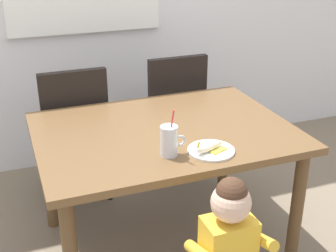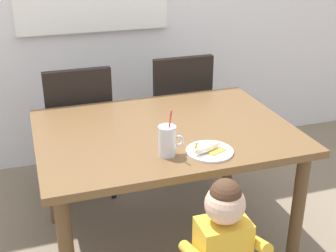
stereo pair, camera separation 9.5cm
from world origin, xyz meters
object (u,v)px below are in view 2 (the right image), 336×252
at_px(snack_plate, 210,151).
at_px(peeled_banana, 208,148).
at_px(toddler_standing, 223,244).
at_px(milk_cup, 167,142).
at_px(dining_chair_right, 177,109).
at_px(dining_table, 165,145).
at_px(dining_chair_left, 79,125).

height_order(snack_plate, peeled_banana, peeled_banana).
xyz_separation_m(toddler_standing, milk_cup, (-0.11, 0.42, 0.30)).
bearing_deg(dining_chair_right, toddler_standing, 78.04).
xyz_separation_m(dining_table, milk_cup, (-0.08, -0.30, 0.16)).
xyz_separation_m(dining_table, dining_chair_left, (-0.38, 0.69, -0.12)).
height_order(dining_chair_right, milk_cup, milk_cup).
bearing_deg(snack_plate, dining_table, 109.50).
height_order(dining_table, dining_chair_left, dining_chair_left).
bearing_deg(dining_chair_left, dining_chair_right, -175.01).
bearing_deg(milk_cup, snack_plate, -10.80).
xyz_separation_m(dining_chair_left, toddler_standing, (0.41, -1.42, -0.02)).
bearing_deg(milk_cup, dining_chair_left, 106.73).
height_order(dining_chair_left, peeled_banana, dining_chair_left).
distance_m(dining_table, peeled_banana, 0.38).
bearing_deg(dining_chair_right, dining_table, 65.92).
distance_m(milk_cup, peeled_banana, 0.20).
height_order(dining_table, dining_chair_right, dining_chair_right).
bearing_deg(peeled_banana, dining_chair_right, 78.12).
height_order(toddler_standing, milk_cup, milk_cup).
bearing_deg(dining_chair_left, peeled_banana, 115.22).
distance_m(milk_cup, snack_plate, 0.22).
distance_m(toddler_standing, milk_cup, 0.53).
distance_m(dining_chair_left, dining_chair_right, 0.72).
bearing_deg(dining_chair_left, milk_cup, 106.73).
xyz_separation_m(dining_chair_left, milk_cup, (0.30, -0.99, 0.28)).
bearing_deg(snack_plate, toddler_standing, -103.71).
bearing_deg(toddler_standing, dining_chair_right, 78.04).
xyz_separation_m(toddler_standing, peeled_banana, (0.08, 0.38, 0.26)).
bearing_deg(peeled_banana, milk_cup, 166.56).
xyz_separation_m(dining_chair_right, milk_cup, (-0.42, -1.05, 0.28)).
distance_m(dining_table, toddler_standing, 0.74).
distance_m(dining_chair_left, toddler_standing, 1.47).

